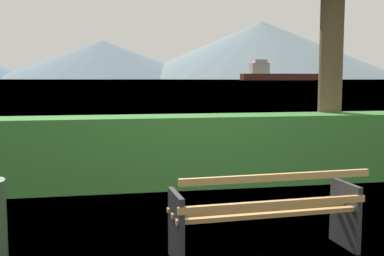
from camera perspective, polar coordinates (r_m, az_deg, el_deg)
ground_plane at (r=4.92m, az=8.55°, el=-14.69°), size 1400.00×1400.00×0.00m
water_surface at (r=310.82m, az=-10.51°, el=5.65°), size 620.00×620.00×0.00m
park_bench at (r=4.73m, az=8.92°, el=-10.05°), size 1.89×0.68×0.87m
hedge_row at (r=7.73m, az=0.90°, el=-2.66°), size 9.36×0.85×1.13m
cargo_ship_large at (r=319.02m, az=10.73°, el=6.33°), size 64.65×9.18×13.36m
distant_hills at (r=588.06m, az=-16.13°, el=9.40°), size 791.62×364.14×89.11m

